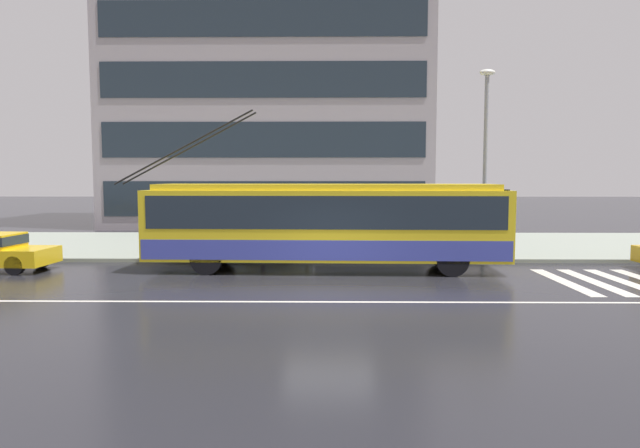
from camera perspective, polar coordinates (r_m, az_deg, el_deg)
The scene contains 12 objects.
ground_plane at distance 15.18m, azimuth 0.93°, elevation -7.07°, with size 160.00×160.00×0.00m, color #242329.
sidewalk_slab at distance 25.33m, azimuth 0.84°, elevation -2.15°, with size 80.00×10.00×0.14m, color gray.
crosswalk_stripe_edge_near at distance 18.25m, azimuth 23.91°, elevation -5.46°, with size 0.44×4.40×0.01m, color beige.
crosswalk_stripe_inner_a at distance 18.63m, azimuth 26.46°, elevation -5.35°, with size 0.44×4.40×0.01m, color beige.
crosswalk_stripe_center at distance 19.03m, azimuth 28.91°, elevation -5.24°, with size 0.44×4.40×0.01m, color beige.
lane_centre_line at distance 14.01m, azimuth 0.95°, elevation -8.06°, with size 72.00×0.14×0.01m, color silver.
trolleybus at distance 18.61m, azimuth 0.64°, elevation 0.12°, with size 13.10×2.82×5.37m.
bus_shelter at distance 22.38m, azimuth -4.84°, elevation 1.94°, with size 3.55×1.86×2.46m.
pedestrian_at_shelter at distance 21.54m, azimuth -6.01°, elevation 0.84°, with size 1.06×1.06×1.89m.
pedestrian_approaching_curb at distance 22.83m, azimuth -1.34°, elevation 1.24°, with size 1.04×1.04×2.01m.
street_lamp at distance 22.14m, azimuth 16.75°, elevation 7.62°, with size 0.60×0.32×7.08m.
office_tower_corner_left at distance 40.71m, azimuth -4.89°, elevation 20.43°, with size 20.55×13.25×28.25m.
Camera 1 is at (-0.06, -14.86, 3.10)m, focal length 30.93 mm.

